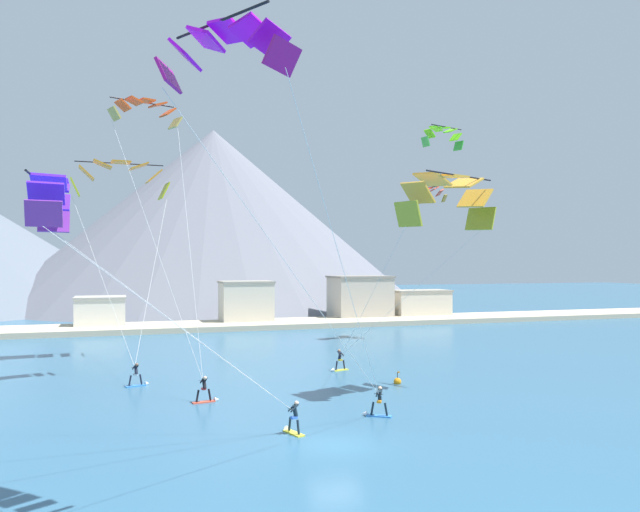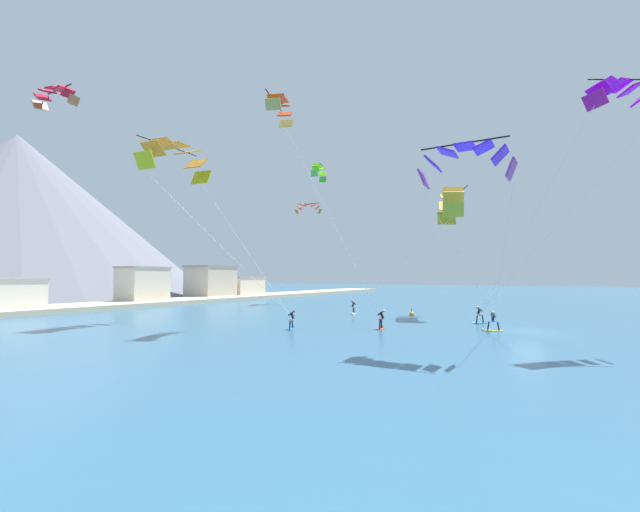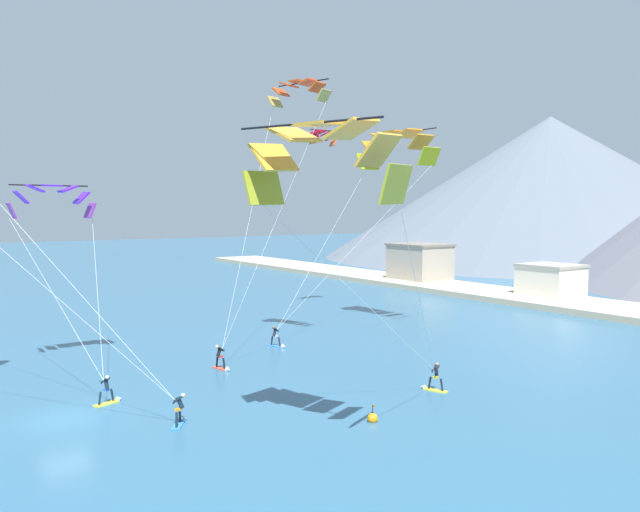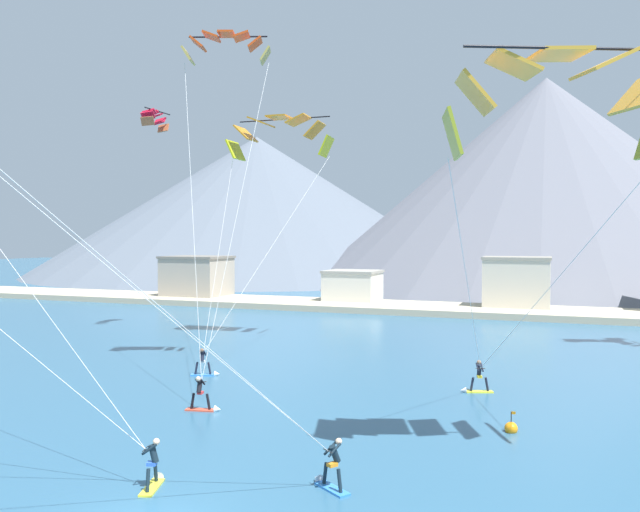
% 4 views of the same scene
% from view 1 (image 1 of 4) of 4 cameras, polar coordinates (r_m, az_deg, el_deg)
% --- Properties ---
extents(ground_plane, '(400.00, 400.00, 0.00)m').
position_cam_1_polar(ground_plane, '(31.51, 1.44, -16.88)').
color(ground_plane, '#2D5B7A').
extents(kitesurfer_near_lead, '(1.77, 0.95, 1.79)m').
position_cam_1_polar(kitesurfer_near_lead, '(51.72, 1.68, -9.84)').
color(kitesurfer_near_lead, yellow).
rests_on(kitesurfer_near_lead, ground).
extents(kitesurfer_near_trail, '(1.78, 0.93, 1.77)m').
position_cam_1_polar(kitesurfer_near_trail, '(47.27, -16.26, -10.69)').
color(kitesurfer_near_trail, '#337FDB').
rests_on(kitesurfer_near_trail, ground).
extents(kitesurfer_mid_center, '(1.67, 1.30, 1.75)m').
position_cam_1_polar(kitesurfer_mid_center, '(36.99, 5.12, -13.57)').
color(kitesurfer_mid_center, '#337FDB').
rests_on(kitesurfer_mid_center, ground).
extents(kitesurfer_far_left, '(1.78, 0.76, 1.80)m').
position_cam_1_polar(kitesurfer_far_left, '(40.94, -10.30, -12.25)').
color(kitesurfer_far_left, '#E54C33').
rests_on(kitesurfer_far_left, ground).
extents(kitesurfer_far_right, '(0.91, 1.78, 1.77)m').
position_cam_1_polar(kitesurfer_far_right, '(33.43, -2.57, -14.99)').
color(kitesurfer_far_right, yellow).
rests_on(kitesurfer_far_right, ground).
extents(parafoil_kite_near_lead, '(8.06, 13.28, 13.49)m').
position_cam_1_polar(parafoil_kite_near_lead, '(43.02, 11.57, 5.50)').
color(parafoil_kite_near_lead, '#9DA326').
extents(parafoil_kite_near_trail, '(8.78, 14.97, 16.86)m').
position_cam_1_polar(parafoil_kite_near_trail, '(60.62, -17.76, 7.08)').
color(parafoil_kite_near_trail, '#B0B614').
extents(parafoil_kite_mid_center, '(13.00, 13.18, 16.11)m').
position_cam_1_polar(parafoil_kite_mid_center, '(23.84, -8.41, 18.00)').
color(parafoil_kite_mid_center, '#901378').
extents(parafoil_kite_far_left, '(5.98, 10.00, 19.69)m').
position_cam_1_polar(parafoil_kite_far_left, '(49.57, -15.60, 12.66)').
color(parafoil_kite_far_left, '#A49341').
extents(parafoil_kite_far_right, '(12.24, 5.78, 11.40)m').
position_cam_1_polar(parafoil_kite_far_right, '(31.12, -23.35, 4.89)').
color(parafoil_kite_far_right, purple).
extents(parafoil_kite_distant_high_outer, '(5.53, 2.70, 2.54)m').
position_cam_1_polar(parafoil_kite_distant_high_outer, '(73.99, 11.18, 10.83)').
color(parafoil_kite_distant_high_outer, green).
extents(parafoil_kite_distant_mid_solo, '(3.20, 4.53, 2.01)m').
position_cam_1_polar(parafoil_kite_distant_mid_solo, '(73.98, 9.89, 5.66)').
color(parafoil_kite_distant_mid_solo, olive).
extents(race_marker_buoy, '(0.56, 0.56, 1.02)m').
position_cam_1_polar(race_marker_buoy, '(46.65, 7.10, -11.33)').
color(race_marker_buoy, orange).
rests_on(race_marker_buoy, ground).
extents(shoreline_strip, '(180.00, 10.00, 0.70)m').
position_cam_1_polar(shoreline_strip, '(85.36, -11.19, -6.31)').
color(shoreline_strip, '#BCAD8E').
rests_on(shoreline_strip, ground).
extents(shore_building_harbour_front, '(8.92, 7.05, 6.83)m').
position_cam_1_polar(shore_building_harbour_front, '(96.18, 3.67, -3.85)').
color(shore_building_harbour_front, '#B7AD9E').
rests_on(shore_building_harbour_front, ground).
extents(shore_building_promenade_mid, '(7.35, 5.45, 6.26)m').
position_cam_1_polar(shore_building_promenade_mid, '(88.77, -6.79, -4.29)').
color(shore_building_promenade_mid, beige).
rests_on(shore_building_promenade_mid, ground).
extents(shore_building_quay_east, '(9.11, 5.10, 4.56)m').
position_cam_1_polar(shore_building_quay_east, '(99.52, 9.13, -4.39)').
color(shore_building_quay_east, beige).
rests_on(shore_building_quay_east, ground).
extents(shore_building_quay_west, '(6.51, 6.10, 4.38)m').
position_cam_1_polar(shore_building_quay_west, '(87.64, -19.45, -4.93)').
color(shore_building_quay_west, silver).
rests_on(shore_building_quay_west, ground).
extents(mountain_peak_west_ridge, '(88.23, 88.23, 37.58)m').
position_cam_1_polar(mountain_peak_west_ridge, '(136.80, -9.75, 3.56)').
color(mountain_peak_west_ridge, slate).
rests_on(mountain_peak_west_ridge, ground).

